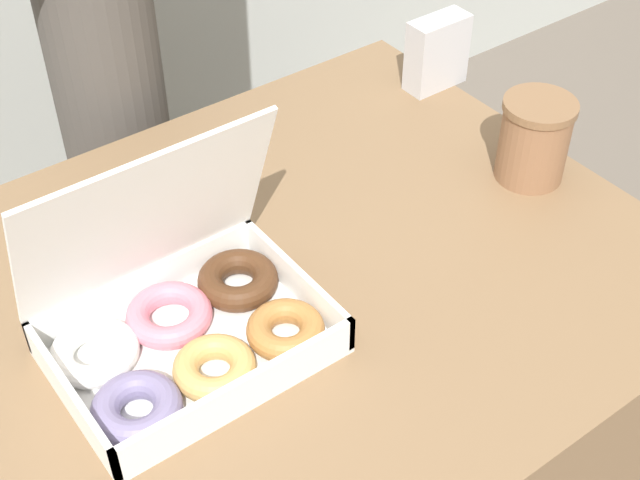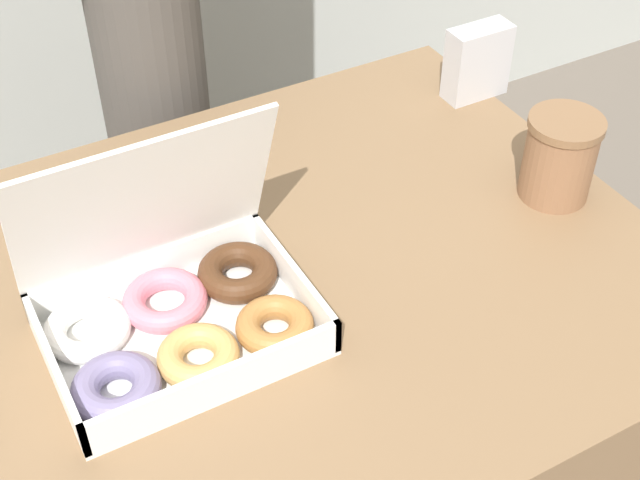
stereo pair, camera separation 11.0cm
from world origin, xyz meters
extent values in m
cube|color=brown|center=(0.00, 0.00, 0.35)|extent=(1.03, 0.81, 0.70)
cube|color=white|center=(-0.15, -0.05, 0.71)|extent=(0.31, 0.23, 0.01)
cube|color=white|center=(-0.30, -0.05, 0.73)|extent=(0.01, 0.23, 0.05)
cube|color=white|center=(0.01, -0.05, 0.73)|extent=(0.01, 0.23, 0.05)
cube|color=white|center=(-0.15, -0.15, 0.73)|extent=(0.31, 0.01, 0.05)
cube|color=white|center=(-0.15, 0.06, 0.73)|extent=(0.31, 0.01, 0.05)
cube|color=white|center=(-0.15, 0.03, 0.86)|extent=(0.31, 0.08, 0.21)
torus|color=slate|center=(-0.25, -0.10, 0.73)|extent=(0.14, 0.14, 0.03)
torus|color=white|center=(-0.25, 0.01, 0.72)|extent=(0.11, 0.11, 0.03)
torus|color=tan|center=(-0.15, -0.10, 0.73)|extent=(0.11, 0.11, 0.03)
torus|color=pink|center=(-0.15, 0.01, 0.72)|extent=(0.15, 0.15, 0.03)
torus|color=#A87038|center=(-0.05, -0.10, 0.73)|extent=(0.13, 0.13, 0.03)
torus|color=#4C2D19|center=(-0.05, 0.01, 0.73)|extent=(0.12, 0.12, 0.03)
cylinder|color=#8C6042|center=(0.43, -0.04, 0.76)|extent=(0.10, 0.10, 0.11)
cylinder|color=brown|center=(0.43, -0.04, 0.83)|extent=(0.11, 0.11, 0.01)
cube|color=silver|center=(0.49, 0.23, 0.77)|extent=(0.10, 0.05, 0.12)
cylinder|color=#4C4742|center=(0.04, 0.56, 0.48)|extent=(0.19, 0.19, 0.96)
camera|label=1|loc=(-0.44, -0.70, 1.51)|focal=50.00mm
camera|label=2|loc=(-0.35, -0.76, 1.51)|focal=50.00mm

